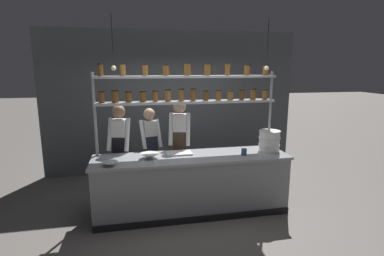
{
  "coord_description": "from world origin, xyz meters",
  "views": [
    {
      "loc": [
        -0.86,
        -4.33,
        2.26
      ],
      "look_at": [
        0.05,
        0.2,
        1.32
      ],
      "focal_mm": 28.0,
      "sensor_mm": 36.0,
      "label": 1
    }
  ],
  "objects_px": {
    "spice_shelf_unit": "(187,93)",
    "chef_center": "(150,146)",
    "chef_left": "(120,148)",
    "cutting_board": "(179,153)",
    "chef_right": "(180,142)",
    "serving_cup_front": "(244,152)",
    "container_stack": "(269,141)",
    "prep_bowl_center_front": "(110,164)",
    "prep_bowl_near_left": "(150,156)"
  },
  "relations": [
    {
      "from": "prep_bowl_near_left",
      "to": "prep_bowl_center_front",
      "type": "xyz_separation_m",
      "value": [
        -0.56,
        -0.25,
        -0.01
      ]
    },
    {
      "from": "container_stack",
      "to": "prep_bowl_near_left",
      "type": "xyz_separation_m",
      "value": [
        -1.92,
        -0.01,
        -0.13
      ]
    },
    {
      "from": "spice_shelf_unit",
      "to": "chef_right",
      "type": "xyz_separation_m",
      "value": [
        -0.09,
        0.25,
        -0.87
      ]
    },
    {
      "from": "prep_bowl_center_front",
      "to": "chef_center",
      "type": "bearing_deg",
      "value": 60.05
    },
    {
      "from": "chef_center",
      "to": "prep_bowl_near_left",
      "type": "bearing_deg",
      "value": -111.0
    },
    {
      "from": "spice_shelf_unit",
      "to": "prep_bowl_near_left",
      "type": "relative_size",
      "value": 10.26
    },
    {
      "from": "spice_shelf_unit",
      "to": "chef_right",
      "type": "relative_size",
      "value": 1.68
    },
    {
      "from": "prep_bowl_near_left",
      "to": "chef_left",
      "type": "bearing_deg",
      "value": 128.63
    },
    {
      "from": "spice_shelf_unit",
      "to": "chef_left",
      "type": "xyz_separation_m",
      "value": [
        -1.08,
        0.23,
        -0.91
      ]
    },
    {
      "from": "spice_shelf_unit",
      "to": "chef_left",
      "type": "relative_size",
      "value": 1.74
    },
    {
      "from": "prep_bowl_center_front",
      "to": "spice_shelf_unit",
      "type": "bearing_deg",
      "value": 25.68
    },
    {
      "from": "cutting_board",
      "to": "prep_bowl_near_left",
      "type": "relative_size",
      "value": 1.42
    },
    {
      "from": "serving_cup_front",
      "to": "spice_shelf_unit",
      "type": "bearing_deg",
      "value": 151.64
    },
    {
      "from": "chef_center",
      "to": "chef_left",
      "type": "bearing_deg",
      "value": -169.69
    },
    {
      "from": "serving_cup_front",
      "to": "container_stack",
      "type": "bearing_deg",
      "value": 13.96
    },
    {
      "from": "spice_shelf_unit",
      "to": "chef_right",
      "type": "bearing_deg",
      "value": 109.18
    },
    {
      "from": "container_stack",
      "to": "prep_bowl_center_front",
      "type": "relative_size",
      "value": 1.57
    },
    {
      "from": "serving_cup_front",
      "to": "cutting_board",
      "type": "bearing_deg",
      "value": 165.24
    },
    {
      "from": "prep_bowl_near_left",
      "to": "prep_bowl_center_front",
      "type": "distance_m",
      "value": 0.61
    },
    {
      "from": "chef_left",
      "to": "cutting_board",
      "type": "bearing_deg",
      "value": -8.18
    },
    {
      "from": "prep_bowl_center_front",
      "to": "serving_cup_front",
      "type": "height_order",
      "value": "serving_cup_front"
    },
    {
      "from": "chef_center",
      "to": "cutting_board",
      "type": "bearing_deg",
      "value": -75.41
    },
    {
      "from": "cutting_board",
      "to": "prep_bowl_center_front",
      "type": "height_order",
      "value": "prep_bowl_center_front"
    },
    {
      "from": "spice_shelf_unit",
      "to": "chef_center",
      "type": "height_order",
      "value": "spice_shelf_unit"
    },
    {
      "from": "spice_shelf_unit",
      "to": "container_stack",
      "type": "distance_m",
      "value": 1.53
    },
    {
      "from": "chef_center",
      "to": "cutting_board",
      "type": "xyz_separation_m",
      "value": [
        0.41,
        -0.67,
        0.04
      ]
    },
    {
      "from": "chef_center",
      "to": "spice_shelf_unit",
      "type": "bearing_deg",
      "value": -57.1
    },
    {
      "from": "spice_shelf_unit",
      "to": "cutting_board",
      "type": "bearing_deg",
      "value": -133.65
    },
    {
      "from": "chef_right",
      "to": "prep_bowl_center_front",
      "type": "xyz_separation_m",
      "value": [
        -1.11,
        -0.83,
        -0.05
      ]
    },
    {
      "from": "prep_bowl_center_front",
      "to": "prep_bowl_near_left",
      "type": "bearing_deg",
      "value": 23.92
    },
    {
      "from": "chef_right",
      "to": "prep_bowl_near_left",
      "type": "bearing_deg",
      "value": -119.72
    },
    {
      "from": "prep_bowl_near_left",
      "to": "prep_bowl_center_front",
      "type": "bearing_deg",
      "value": -156.08
    },
    {
      "from": "spice_shelf_unit",
      "to": "cutting_board",
      "type": "height_order",
      "value": "spice_shelf_unit"
    },
    {
      "from": "chef_center",
      "to": "prep_bowl_center_front",
      "type": "bearing_deg",
      "value": -136.98
    },
    {
      "from": "container_stack",
      "to": "serving_cup_front",
      "type": "xyz_separation_m",
      "value": [
        -0.47,
        -0.12,
        -0.12
      ]
    },
    {
      "from": "spice_shelf_unit",
      "to": "chef_center",
      "type": "bearing_deg",
      "value": 139.93
    },
    {
      "from": "chef_right",
      "to": "cutting_board",
      "type": "distance_m",
      "value": 0.45
    },
    {
      "from": "chef_center",
      "to": "prep_bowl_near_left",
      "type": "relative_size",
      "value": 5.55
    },
    {
      "from": "spice_shelf_unit",
      "to": "prep_bowl_center_front",
      "type": "relative_size",
      "value": 13.21
    },
    {
      "from": "chef_center",
      "to": "prep_bowl_center_front",
      "type": "height_order",
      "value": "chef_center"
    },
    {
      "from": "prep_bowl_center_front",
      "to": "chef_left",
      "type": "bearing_deg",
      "value": 82.15
    },
    {
      "from": "spice_shelf_unit",
      "to": "chef_center",
      "type": "relative_size",
      "value": 1.85
    },
    {
      "from": "chef_right",
      "to": "prep_bowl_center_front",
      "type": "distance_m",
      "value": 1.38
    },
    {
      "from": "spice_shelf_unit",
      "to": "chef_left",
      "type": "distance_m",
      "value": 1.43
    },
    {
      "from": "spice_shelf_unit",
      "to": "container_stack",
      "type": "relative_size",
      "value": 8.43
    },
    {
      "from": "spice_shelf_unit",
      "to": "prep_bowl_center_front",
      "type": "xyz_separation_m",
      "value": [
        -1.2,
        -0.57,
        -0.92
      ]
    },
    {
      "from": "chef_right",
      "to": "chef_center",
      "type": "bearing_deg",
      "value": 168.18
    },
    {
      "from": "chef_center",
      "to": "chef_right",
      "type": "height_order",
      "value": "chef_right"
    },
    {
      "from": "spice_shelf_unit",
      "to": "prep_bowl_center_front",
      "type": "height_order",
      "value": "spice_shelf_unit"
    },
    {
      "from": "spice_shelf_unit",
      "to": "serving_cup_front",
      "type": "xyz_separation_m",
      "value": [
        0.81,
        -0.44,
        -0.9
      ]
    }
  ]
}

